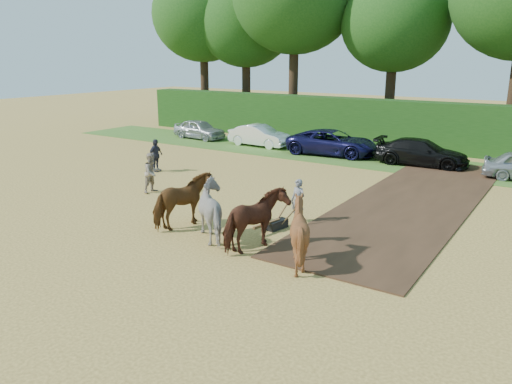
% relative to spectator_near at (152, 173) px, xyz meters
% --- Properties ---
extents(ground, '(120.00, 120.00, 0.00)m').
position_rel_spectator_near_xyz_m(ground, '(8.33, -2.21, -0.86)').
color(ground, gold).
rests_on(ground, ground).
extents(earth_strip, '(4.50, 17.00, 0.05)m').
position_rel_spectator_near_xyz_m(earth_strip, '(9.83, 4.79, -0.84)').
color(earth_strip, '#472D1C').
rests_on(earth_strip, ground).
extents(grass_verge, '(50.00, 5.00, 0.03)m').
position_rel_spectator_near_xyz_m(grass_verge, '(8.33, 11.79, -0.85)').
color(grass_verge, '#38601E').
rests_on(grass_verge, ground).
extents(hedgerow, '(46.00, 1.60, 3.00)m').
position_rel_spectator_near_xyz_m(hedgerow, '(8.33, 16.29, 0.64)').
color(hedgerow, '#14380F').
rests_on(hedgerow, ground).
extents(spectator_near, '(0.72, 0.89, 1.73)m').
position_rel_spectator_near_xyz_m(spectator_near, '(0.00, 0.00, 0.00)').
color(spectator_near, '#C0AE97').
rests_on(spectator_near, ground).
extents(spectator_far, '(0.47, 0.99, 1.65)m').
position_rel_spectator_near_xyz_m(spectator_far, '(-2.73, 2.99, -0.04)').
color(spectator_far, '#292A37').
rests_on(spectator_far, ground).
extents(plough_team, '(6.35, 4.42, 1.85)m').
position_rel_spectator_near_xyz_m(plough_team, '(6.58, -2.93, 0.06)').
color(plough_team, brown).
rests_on(plough_team, ground).
extents(parked_cars, '(35.84, 3.22, 1.49)m').
position_rel_spectator_near_xyz_m(parked_cars, '(9.08, 11.83, -0.15)').
color(parked_cars, '#A6A8AD').
rests_on(parked_cars, ground).
extents(treeline, '(48.70, 10.60, 14.21)m').
position_rel_spectator_near_xyz_m(treeline, '(6.63, 19.48, 8.11)').
color(treeline, '#382616').
rests_on(treeline, ground).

